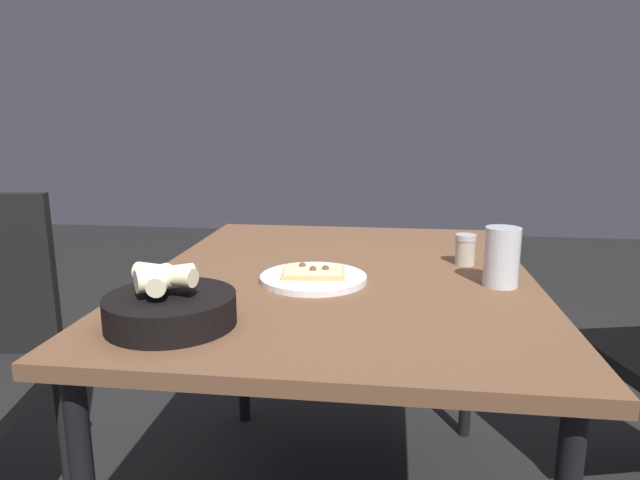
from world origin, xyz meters
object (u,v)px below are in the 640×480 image
at_px(beer_glass, 502,259).
at_px(pizza_plate, 313,277).
at_px(bread_basket, 170,306).
at_px(dining_table, 340,296).
at_px(pepper_shaker, 465,251).

bearing_deg(beer_glass, pizza_plate, -87.44).
distance_m(bread_basket, beer_glass, 0.72).
distance_m(dining_table, beer_glass, 0.39).
xyz_separation_m(dining_table, pizza_plate, (0.08, -0.06, 0.07)).
bearing_deg(beer_glass, dining_table, -99.54).
xyz_separation_m(beer_glass, pepper_shaker, (-0.18, -0.06, -0.03)).
distance_m(pizza_plate, pepper_shaker, 0.42).
distance_m(dining_table, bread_basket, 0.49).
bearing_deg(dining_table, beer_glass, 80.46).
height_order(pizza_plate, bread_basket, bread_basket).
xyz_separation_m(bread_basket, beer_glass, (-0.33, 0.64, 0.03)).
height_order(beer_glass, pepper_shaker, beer_glass).
bearing_deg(dining_table, pizza_plate, -34.40).
height_order(dining_table, pepper_shaker, pepper_shaker).
height_order(pizza_plate, pepper_shaker, pepper_shaker).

